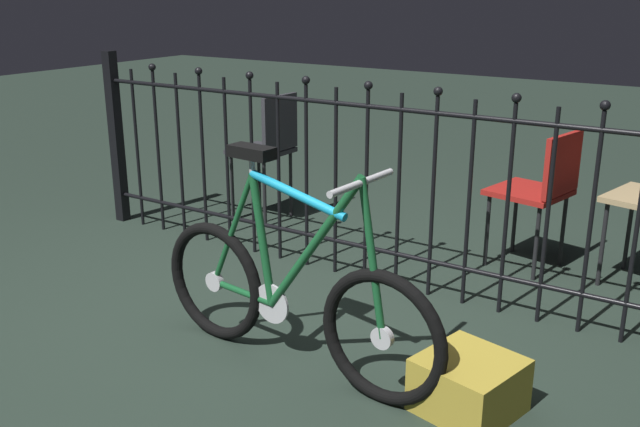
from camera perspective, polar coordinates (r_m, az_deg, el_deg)
The scene contains 6 objects.
ground_plane at distance 3.43m, azimuth -4.22°, elevation -9.45°, with size 20.00×20.00×0.00m, color #243229.
iron_fence at distance 3.87m, azimuth 2.24°, elevation 3.05°, with size 3.81×0.07×1.16m.
bicycle at distance 3.00m, azimuth -2.35°, elevation -6.66°, with size 1.46×0.40×0.94m.
chair_red at distance 4.17m, azimuth 17.34°, elevation 2.15°, with size 0.46×0.46×0.81m.
chair_charcoal at distance 4.86m, azimuth -4.11°, elevation 5.63°, with size 0.38×0.38×0.88m.
display_crate at distance 2.86m, azimuth 11.84°, elevation -13.31°, with size 0.35×0.35×0.22m, color #B29933.
Camera 1 is at (1.86, -2.41, 1.57)m, focal length 39.92 mm.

